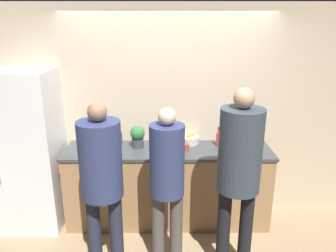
{
  "coord_description": "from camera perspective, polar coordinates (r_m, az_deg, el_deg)",
  "views": [
    {
      "loc": [
        -0.02,
        -3.24,
        2.4
      ],
      "look_at": [
        0.0,
        0.14,
        1.3
      ],
      "focal_mm": 35.0,
      "sensor_mm": 36.0,
      "label": 1
    }
  ],
  "objects": [
    {
      "name": "ground_plane",
      "position": [
        4.03,
        0.01,
        -18.58
      ],
      "size": [
        14.0,
        14.0,
        0.0
      ],
      "primitive_type": "plane",
      "color": "#9E8460"
    },
    {
      "name": "wall_back",
      "position": [
        4.06,
        -0.04,
        2.24
      ],
      "size": [
        5.2,
        0.06,
        2.6
      ],
      "color": "#C6B293",
      "rests_on": "ground_plane"
    },
    {
      "name": "counter",
      "position": [
        4.08,
        -0.02,
        -10.15
      ],
      "size": [
        2.43,
        0.65,
        0.95
      ],
      "color": "#9E754C",
      "rests_on": "ground_plane"
    },
    {
      "name": "refrigerator",
      "position": [
        4.17,
        -23.04,
        -4.01
      ],
      "size": [
        0.71,
        0.68,
        1.89
      ],
      "color": "white",
      "rests_on": "ground_plane"
    },
    {
      "name": "person_left",
      "position": [
        3.1,
        -11.53,
        -8.03
      ],
      "size": [
        0.39,
        0.39,
        1.73
      ],
      "color": "#232838",
      "rests_on": "ground_plane"
    },
    {
      "name": "person_center",
      "position": [
        3.16,
        -0.17,
        -8.83
      ],
      "size": [
        0.33,
        0.33,
        1.66
      ],
      "color": "#4C4742",
      "rests_on": "ground_plane"
    },
    {
      "name": "person_right",
      "position": [
        3.08,
        12.3,
        -6.59
      ],
      "size": [
        0.39,
        0.39,
        1.86
      ],
      "color": "black",
      "rests_on": "ground_plane"
    },
    {
      "name": "fruit_bowl",
      "position": [
        4.04,
        3.58,
        -2.32
      ],
      "size": [
        0.26,
        0.26,
        0.13
      ],
      "color": "beige",
      "rests_on": "counter"
    },
    {
      "name": "utensil_crock",
      "position": [
        4.07,
        -8.74,
        -1.95
      ],
      "size": [
        0.11,
        0.11,
        0.31
      ],
      "color": "#3D424C",
      "rests_on": "counter"
    },
    {
      "name": "bottle_clear",
      "position": [
        3.7,
        -9.47,
        -4.01
      ],
      "size": [
        0.06,
        0.06,
        0.2
      ],
      "color": "silver",
      "rests_on": "counter"
    },
    {
      "name": "bottle_red",
      "position": [
        3.98,
        8.76,
        -2.16
      ],
      "size": [
        0.05,
        0.05,
        0.24
      ],
      "color": "red",
      "rests_on": "counter"
    },
    {
      "name": "cup_black",
      "position": [
        4.13,
        10.96,
        -2.2
      ],
      "size": [
        0.08,
        0.08,
        0.1
      ],
      "color": "#28282D",
      "rests_on": "counter"
    },
    {
      "name": "cup_red",
      "position": [
        3.82,
        3.1,
        -3.64
      ],
      "size": [
        0.08,
        0.08,
        0.08
      ],
      "color": "#A33D33",
      "rests_on": "counter"
    },
    {
      "name": "potted_plant",
      "position": [
        3.89,
        -5.31,
        -1.71
      ],
      "size": [
        0.17,
        0.17,
        0.26
      ],
      "color": "#3D3D42",
      "rests_on": "counter"
    }
  ]
}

